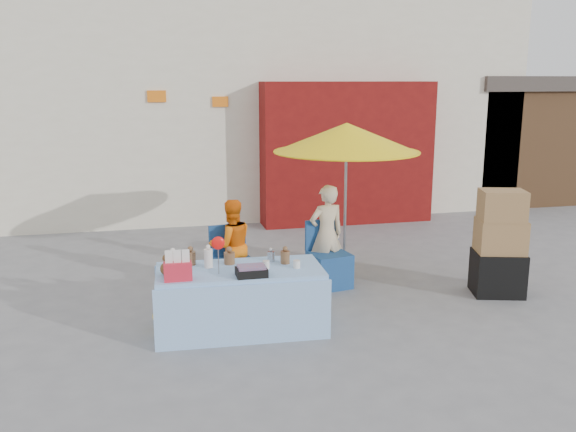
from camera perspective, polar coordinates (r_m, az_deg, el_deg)
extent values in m
plane|color=slate|center=(7.14, -0.62, -8.98)|extent=(80.00, 80.00, 0.00)
cube|color=silver|center=(13.56, -7.27, 10.93)|extent=(12.00, 5.00, 4.50)
cube|color=maroon|center=(11.36, 5.58, 5.86)|extent=(3.20, 0.60, 2.60)
cube|color=#4C331E|center=(14.87, 19.25, 6.42)|extent=(2.60, 3.00, 2.40)
cube|color=#3F3833|center=(14.80, 19.63, 11.61)|extent=(2.80, 3.20, 0.30)
cube|color=orange|center=(10.97, -12.19, 10.89)|extent=(0.32, 0.04, 0.20)
cube|color=orange|center=(11.05, -6.36, 10.59)|extent=(0.28, 0.04, 0.18)
cube|color=#9BC5F8|center=(6.57, -4.49, -7.77)|extent=(1.78, 0.87, 0.69)
cube|color=#9BC5F8|center=(6.21, -4.09, -9.25)|extent=(1.79, 0.12, 0.64)
cube|color=#9BC5F8|center=(6.96, -4.84, -6.80)|extent=(1.79, 0.12, 0.64)
cylinder|color=white|center=(6.54, -10.69, -4.12)|extent=(0.11, 0.11, 0.16)
cylinder|color=brown|center=(6.63, -9.10, -3.91)|extent=(0.12, 0.12, 0.15)
cylinder|color=white|center=(6.50, -7.46, -3.95)|extent=(0.10, 0.10, 0.20)
cylinder|color=brown|center=(6.61, -5.51, -3.95)|extent=(0.12, 0.12, 0.13)
cylinder|color=#B2B2B7|center=(6.68, -1.60, -3.79)|extent=(0.09, 0.09, 0.11)
cylinder|color=brown|center=(6.60, -0.27, -3.88)|extent=(0.11, 0.11, 0.14)
cylinder|color=white|center=(6.44, -2.07, -4.56)|extent=(0.08, 0.08, 0.08)
cylinder|color=white|center=(6.45, 0.82, -4.53)|extent=(0.08, 0.08, 0.08)
sphere|color=brown|center=(6.33, -11.27, -4.86)|extent=(0.14, 0.14, 0.14)
ellipsoid|color=red|center=(6.22, -6.56, -2.53)|extent=(0.14, 0.05, 0.14)
cube|color=red|center=(6.14, -10.27, -5.12)|extent=(0.28, 0.14, 0.18)
cube|color=black|center=(6.20, -3.44, -5.26)|extent=(0.32, 0.24, 0.08)
cube|color=navy|center=(7.67, -5.11, -5.69)|extent=(0.55, 0.54, 0.45)
cube|color=navy|center=(7.75, -5.69, -2.23)|extent=(0.48, 0.12, 0.40)
cube|color=navy|center=(7.94, 3.89, -5.04)|extent=(0.55, 0.54, 0.45)
cube|color=navy|center=(8.01, 3.21, -1.71)|extent=(0.48, 0.12, 0.40)
imported|color=orange|center=(7.71, -5.33, -2.76)|extent=(0.64, 0.54, 1.18)
imported|color=beige|center=(7.95, 3.62, -1.75)|extent=(0.53, 0.40, 1.32)
cylinder|color=gray|center=(8.11, 5.37, 0.97)|extent=(0.04, 0.04, 2.00)
cone|color=yellow|center=(7.97, 5.51, 7.32)|extent=(1.90, 1.90, 0.38)
cylinder|color=yellow|center=(7.99, 5.48, 6.04)|extent=(1.90, 1.90, 0.02)
cube|color=black|center=(8.08, 19.01, -5.06)|extent=(0.71, 0.63, 0.54)
cube|color=olive|center=(7.95, 19.26, -1.77)|extent=(0.66, 0.57, 0.41)
cube|color=olive|center=(7.84, 19.42, 0.95)|extent=(0.61, 0.52, 0.37)
ellipsoid|color=yellow|center=(6.74, -9.45, -9.03)|extent=(0.77, 0.63, 0.33)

